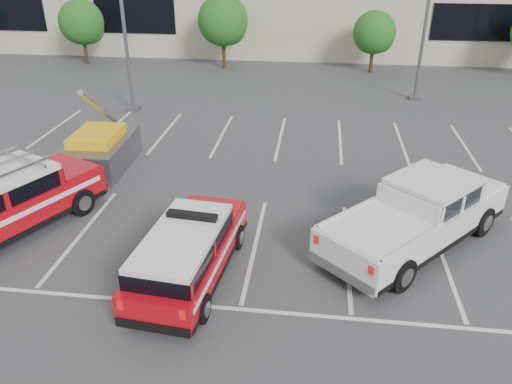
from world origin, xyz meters
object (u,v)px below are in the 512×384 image
ladder_suv (4,206)px  utility_rig (95,152)px  tree_left (83,24)px  light_pole_left (122,6)px  white_pickup (417,221)px  tree_mid_right (375,34)px  fire_chief_suv (189,256)px  tree_mid_left (224,22)px  light_pole_mid (429,1)px

ladder_suv → utility_rig: (0.70, 5.01, -0.24)m
tree_left → utility_rig: (7.97, -17.20, -2.11)m
light_pole_left → white_pickup: 17.52m
tree_mid_right → light_pole_left: size_ratio=0.39×
tree_left → fire_chief_suv: (13.39, -23.81, -2.05)m
tree_mid_right → fire_chief_suv: bearing=-105.5°
white_pickup → utility_rig: utility_rig is taller
utility_rig → white_pickup: bearing=-21.4°
fire_chief_suv → tree_mid_left: bearing=103.8°
tree_mid_left → ladder_suv: size_ratio=0.79×
tree_left → ladder_suv: (7.27, -22.21, -1.87)m
light_pole_mid → tree_mid_left: bearing=153.1°
tree_mid_left → light_pole_left: size_ratio=0.47×
light_pole_mid → white_pickup: light_pole_mid is taller
light_pole_left → fire_chief_suv: size_ratio=1.98×
tree_mid_right → utility_rig: (-12.03, -17.20, -1.84)m
light_pole_left → white_pickup: bearing=-41.7°
light_pole_mid → fire_chief_suv: bearing=-115.6°
fire_chief_suv → tree_left: bearing=125.1°
tree_mid_left → tree_mid_right: (10.00, -0.00, -0.54)m
tree_left → light_pole_mid: 22.86m
tree_left → white_pickup: 29.01m
light_pole_left → light_pole_mid: size_ratio=1.00×
fire_chief_suv → white_pickup: 6.67m
tree_mid_right → light_pole_left: (-13.09, -10.05, 2.68)m
tree_mid_left → ladder_suv: (-2.73, -22.21, -2.14)m
tree_mid_left → light_pole_mid: light_pole_mid is taller
ladder_suv → tree_left: bearing=132.9°
tree_left → light_pole_mid: light_pole_mid is taller
white_pickup → tree_left: bearing=174.9°
tree_mid_right → utility_rig: tree_mid_right is taller
fire_chief_suv → ladder_suv: ladder_suv is taller
ladder_suv → utility_rig: 5.06m
tree_mid_left → fire_chief_suv: bearing=-81.9°
tree_left → fire_chief_suv: tree_left is taller
tree_left → light_pole_mid: size_ratio=0.43×
fire_chief_suv → tree_mid_right: bearing=80.2°
tree_mid_left → tree_mid_right: tree_mid_left is taller
light_pole_left → utility_rig: size_ratio=2.56×
tree_mid_right → light_pole_left: 16.72m
utility_rig → ladder_suv: bearing=-99.8°
ladder_suv → fire_chief_suv: bearing=10.1°
tree_mid_left → light_pole_mid: (11.91, -6.05, 2.14)m
light_pole_left → ladder_suv: 12.90m
light_pole_left → fire_chief_suv: 15.85m
tree_mid_right → fire_chief_suv: 24.78m
light_pole_left → ladder_suv: (0.36, -12.16, -4.28)m
tree_mid_right → light_pole_mid: (1.91, -6.05, 2.68)m
fire_chief_suv → white_pickup: bearing=27.7°
fire_chief_suv → white_pickup: (6.19, 2.49, 0.07)m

